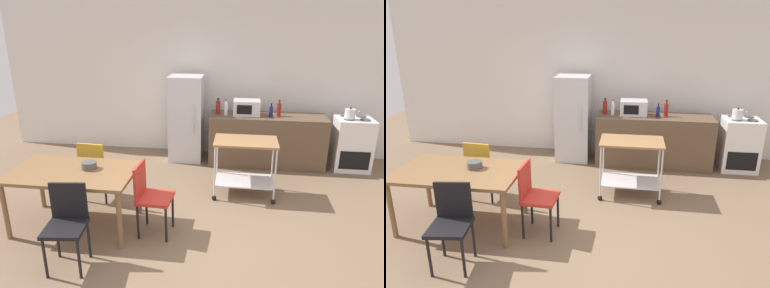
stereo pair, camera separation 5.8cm
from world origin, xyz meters
The scene contains 17 objects.
ground_plane centered at (0.00, 0.00, 0.00)m, with size 12.00×12.00×0.00m, color brown.
back_wall centered at (0.00, 3.20, 1.45)m, with size 8.40×0.12×2.90m, color silver.
kitchen_counter centered at (0.90, 2.60, 0.45)m, with size 2.00×0.64×0.90m, color brown.
dining_table centered at (-1.55, 0.17, 0.67)m, with size 1.50×0.90×0.75m.
chair_red centered at (-0.60, 0.14, 0.52)m, with size 0.42×0.42×0.89m.
chair_mustard centered at (-1.57, 0.87, 0.52)m, with size 0.43×0.43×0.89m.
chair_black centered at (-1.30, -0.56, 0.52)m, with size 0.45×0.45×0.89m.
stove_oven centered at (2.35, 2.62, 0.45)m, with size 0.60×0.61×0.92m.
refrigerator centered at (-0.55, 2.70, 0.78)m, with size 0.60×0.63×1.55m.
kitchen_cart centered at (0.52, 1.32, 0.57)m, with size 0.91×0.57×0.85m.
bottle_soy_sauce centered at (0.03, 2.61, 1.02)m, with size 0.08×0.08×0.28m.
bottle_olive_oil centered at (0.17, 2.54, 1.01)m, with size 0.06×0.06×0.27m.
microwave centered at (0.53, 2.61, 1.03)m, with size 0.46×0.35×0.26m.
bottle_hot_sauce centered at (0.94, 2.53, 1.00)m, with size 0.06×0.06×0.23m.
bottle_sesame_oil centered at (1.08, 2.60, 1.02)m, with size 0.07×0.07×0.28m.
fruit_bowl centered at (-1.37, 0.25, 0.79)m, with size 0.18×0.18×0.09m, color #4C4C4C.
kettle centered at (2.23, 2.52, 1.00)m, with size 0.24×0.17×0.19m.
Camera 1 is at (0.42, -3.57, 2.46)m, focal length 33.51 mm.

